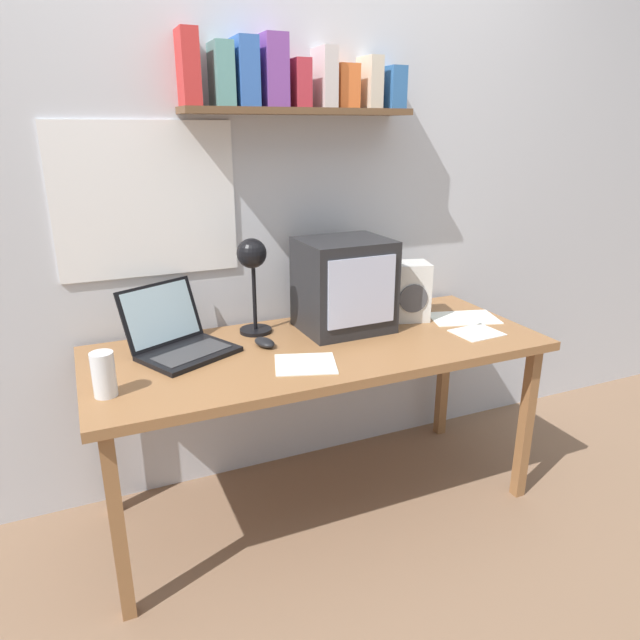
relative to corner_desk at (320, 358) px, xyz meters
The scene contains 12 objects.
ground_plane 0.67m from the corner_desk, ahead, with size 12.00×12.00×0.00m, color #85654C.
back_wall 0.76m from the corner_desk, 90.36° to the left, with size 5.60×0.24×2.60m.
corner_desk is the anchor object (origin of this frame).
crt_monitor 0.32m from the corner_desk, 38.51° to the left, with size 0.36×0.31×0.38m.
laptop 0.55m from the corner_desk, 164.09° to the left, with size 0.43×0.43×0.24m.
desk_lamp 0.44m from the corner_desk, 138.48° to the left, with size 0.15×0.19×0.40m.
juice_glass 0.81m from the corner_desk, behind, with size 0.07×0.07×0.14m.
space_heater 0.53m from the corner_desk, 15.29° to the left, with size 0.19×0.18×0.25m.
computer_mouse 0.23m from the corner_desk, 161.84° to the left, with size 0.09×0.12×0.03m.
loose_paper_near_monitor 0.66m from the corner_desk, 12.44° to the right, with size 0.19×0.17×0.00m.
loose_paper_near_laptop 0.21m from the corner_desk, 128.35° to the right, with size 0.26×0.25×0.00m.
open_notebook 0.71m from the corner_desk, ahead, with size 0.33×0.26×0.00m.
Camera 1 is at (-0.83, -1.89, 1.53)m, focal length 32.00 mm.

